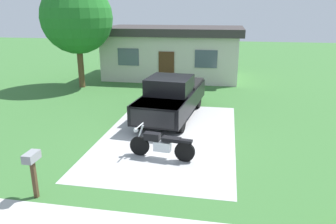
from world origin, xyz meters
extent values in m
plane|color=#3A6E34|center=(0.00, 0.00, 0.00)|extent=(80.00, 80.00, 0.00)
cube|color=#AFAFAF|center=(0.00, 0.00, 0.00)|extent=(5.00, 8.33, 0.01)
cylinder|color=black|center=(-0.66, -1.90, 0.33)|extent=(0.67, 0.20, 0.66)
cylinder|color=black|center=(0.88, -2.09, 0.33)|extent=(0.67, 0.20, 0.66)
cube|color=silver|center=(0.14, -2.00, 0.42)|extent=(0.59, 0.33, 0.32)
cube|color=black|center=(-0.21, -1.95, 0.72)|extent=(0.55, 0.32, 0.24)
cube|color=black|center=(0.43, -2.04, 0.70)|extent=(0.63, 0.35, 0.12)
cube|color=black|center=(0.88, -2.09, 0.70)|extent=(0.50, 0.26, 0.08)
cylinder|color=silver|center=(-0.66, -1.90, 0.70)|extent=(0.34, 0.10, 0.77)
cylinder|color=silver|center=(-0.66, -1.90, 1.02)|extent=(0.13, 0.70, 0.04)
sphere|color=silver|center=(-0.78, -1.88, 0.88)|extent=(0.16, 0.16, 0.16)
cylinder|color=black|center=(0.36, 0.47, 0.42)|extent=(0.38, 0.86, 0.84)
cylinder|color=black|center=(-1.27, 0.63, 0.42)|extent=(0.38, 0.86, 0.84)
cylinder|color=black|center=(0.69, 3.96, 0.42)|extent=(0.38, 0.86, 0.84)
cylinder|color=black|center=(-0.94, 4.11, 0.42)|extent=(0.38, 0.86, 0.84)
cube|color=black|center=(-0.29, 2.34, 0.80)|extent=(2.52, 5.76, 0.80)
cube|color=black|center=(-0.46, 0.50, 1.10)|extent=(2.07, 2.07, 0.20)
cube|color=black|center=(-0.32, 1.94, 1.55)|extent=(1.97, 2.06, 0.70)
cube|color=#3F4C56|center=(-0.40, 1.15, 1.45)|extent=(1.71, 0.32, 0.60)
cube|color=black|center=(-0.14, 3.88, 1.05)|extent=(2.12, 2.57, 0.50)
cube|color=black|center=(-0.55, -0.43, 0.80)|extent=(1.70, 0.26, 0.64)
cube|color=#4C3823|center=(-2.62, -4.87, 0.55)|extent=(0.10, 0.10, 1.10)
cube|color=gray|center=(-2.62, -4.87, 1.15)|extent=(0.26, 0.48, 0.22)
cylinder|color=brown|center=(-6.82, 7.15, 1.36)|extent=(0.36, 0.36, 2.71)
sphere|color=#247328|center=(-6.82, 7.15, 4.19)|extent=(4.22, 4.22, 4.22)
cube|color=beige|center=(-1.78, 11.43, 1.50)|extent=(9.00, 5.00, 3.00)
cube|color=#383333|center=(-1.78, 11.43, 3.25)|extent=(9.60, 5.60, 0.50)
cube|color=#4C2D19|center=(-1.78, 8.90, 1.05)|extent=(1.00, 0.08, 2.10)
cube|color=#4C5966|center=(-4.30, 8.90, 1.70)|extent=(1.40, 0.06, 1.10)
cube|color=#4C5966|center=(0.74, 8.90, 1.70)|extent=(1.40, 0.06, 1.10)
camera|label=1|loc=(2.07, -11.54, 4.66)|focal=34.83mm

